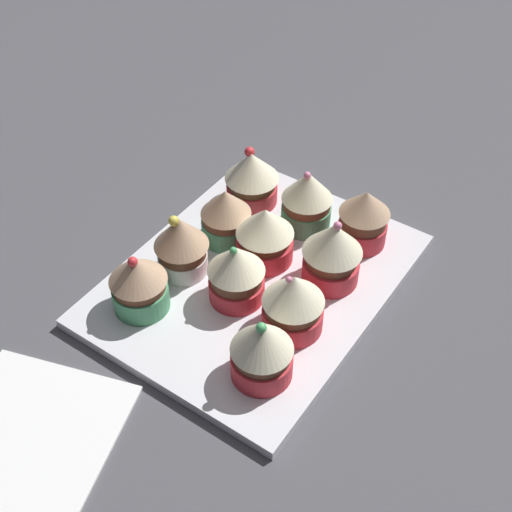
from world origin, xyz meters
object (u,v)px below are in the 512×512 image
at_px(cupcake_1, 226,215).
at_px(napkin, 31,433).
at_px(cupcake_4, 307,199).
at_px(cupcake_10, 262,349).
at_px(cupcake_3, 139,282).
at_px(cupcake_6, 238,273).
at_px(cupcake_2, 181,244).
at_px(cupcake_8, 332,252).
at_px(cupcake_9, 293,302).
at_px(cupcake_7, 364,217).
at_px(cupcake_5, 265,234).
at_px(baking_tray, 256,280).
at_px(cupcake_0, 252,177).

height_order(cupcake_1, napkin, cupcake_1).
xyz_separation_m(cupcake_4, cupcake_10, (0.20, 0.08, -0.00)).
relative_size(cupcake_10, napkin, 0.51).
xyz_separation_m(cupcake_3, cupcake_6, (-0.07, 0.07, 0.00)).
height_order(cupcake_1, cupcake_6, cupcake_6).
bearing_deg(cupcake_2, napkin, 2.46).
distance_m(cupcake_8, cupcake_9, 0.08).
bearing_deg(cupcake_7, cupcake_3, -33.19).
distance_m(cupcake_5, cupcake_10, 0.15).
relative_size(cupcake_5, napkin, 0.46).
xyz_separation_m(cupcake_6, cupcake_8, (-0.08, 0.06, 0.00)).
distance_m(cupcake_1, cupcake_2, 0.07).
distance_m(cupcake_3, cupcake_10, 0.15).
distance_m(cupcake_2, cupcake_7, 0.20).
height_order(cupcake_1, cupcake_8, cupcake_8).
relative_size(cupcake_6, napkin, 0.48).
xyz_separation_m(cupcake_2, cupcake_6, (-0.00, 0.07, -0.00)).
bearing_deg(cupcake_6, cupcake_9, 88.78).
distance_m(cupcake_1, cupcake_3, 0.13).
xyz_separation_m(cupcake_5, cupcake_9, (0.07, 0.08, 0.00)).
height_order(baking_tray, cupcake_0, cupcake_0).
xyz_separation_m(cupcake_1, cupcake_9, (0.07, 0.13, 0.00)).
bearing_deg(cupcake_5, cupcake_0, -137.10).
bearing_deg(cupcake_5, cupcake_3, -26.42).
relative_size(cupcake_5, cupcake_8, 0.87).
height_order(cupcake_4, cupcake_5, cupcake_4).
bearing_deg(cupcake_0, cupcake_10, 36.83).
height_order(baking_tray, napkin, baking_tray).
bearing_deg(cupcake_5, cupcake_8, 99.48).
xyz_separation_m(cupcake_7, cupcake_10, (0.21, 0.01, 0.00)).
distance_m(cupcake_0, cupcake_8, 0.15).
bearing_deg(cupcake_8, napkin, -22.46).
xyz_separation_m(cupcake_7, cupcake_9, (0.15, 0.00, -0.00)).
bearing_deg(cupcake_8, cupcake_2, -60.66).
relative_size(cupcake_1, napkin, 0.45).
bearing_deg(cupcake_8, cupcake_10, 3.68).
distance_m(cupcake_0, cupcake_10, 0.25).
bearing_deg(cupcake_7, cupcake_2, -42.82).
distance_m(cupcake_8, cupcake_10, 0.14).
relative_size(cupcake_4, cupcake_10, 1.01).
bearing_deg(cupcake_7, cupcake_6, -23.71).
distance_m(baking_tray, napkin, 0.27).
xyz_separation_m(cupcake_1, cupcake_7, (-0.08, 0.13, 0.00)).
height_order(cupcake_6, cupcake_10, cupcake_10).
xyz_separation_m(cupcake_1, cupcake_5, (0.00, 0.05, 0.00)).
xyz_separation_m(cupcake_4, cupcake_5, (0.07, -0.01, -0.00)).
bearing_deg(cupcake_3, cupcake_5, 153.58).
xyz_separation_m(baking_tray, cupcake_1, (-0.03, -0.06, 0.04)).
bearing_deg(napkin, cupcake_10, 140.44).
relative_size(cupcake_5, cupcake_6, 0.95).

